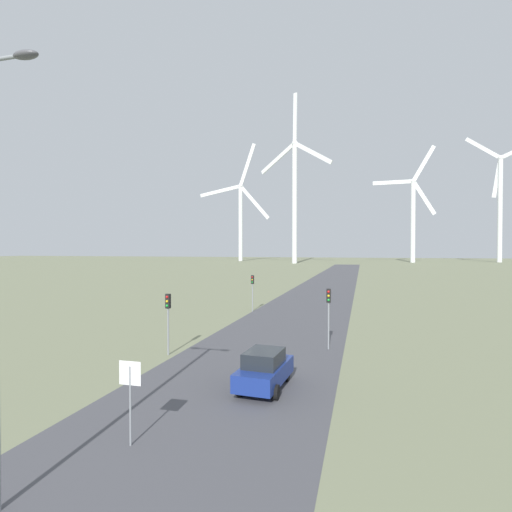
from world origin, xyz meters
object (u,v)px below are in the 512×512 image
Objects in this scene: stop_sign_near at (130,386)px; wind_turbine_left at (295,190)px; wind_turbine_center at (413,211)px; traffic_light_post_near_right at (329,305)px; traffic_light_post_near_left at (168,310)px; wind_turbine_far_left at (241,213)px; traffic_light_post_mid_left at (252,285)px; car_approaching at (264,369)px; wind_turbine_right at (500,199)px.

wind_turbine_left is at bearing 97.60° from stop_sign_near.
traffic_light_post_near_right is at bearing -98.12° from wind_turbine_center.
traffic_light_post_near_left is 190.35m from wind_turbine_far_left.
wind_turbine_far_left is 1.13× the size of wind_turbine_center.
traffic_light_post_mid_left reaches higher than stop_sign_near.
wind_turbine_left is 1.37× the size of wind_turbine_center.
wind_turbine_far_left is at bearing 107.55° from car_approaching.
traffic_light_post_near_right is 0.05× the size of wind_turbine_left.
traffic_light_post_near_left is at bearing -83.40° from wind_turbine_left.
wind_turbine_far_left reaches higher than traffic_light_post_near_right.
stop_sign_near is 11.50m from traffic_light_post_near_left.
traffic_light_post_near_left is (-4.17, 10.69, 0.79)m from stop_sign_near.
wind_turbine_left is 1.21× the size of wind_turbine_right.
traffic_light_post_mid_left is 0.06× the size of wind_turbine_right.
traffic_light_post_near_left is 8.56m from car_approaching.
stop_sign_near reaches higher than car_approaching.
stop_sign_near is 0.75× the size of traffic_light_post_near_left.
traffic_light_post_near_right is 189.37m from wind_turbine_far_left.
stop_sign_near is at bearing -68.71° from traffic_light_post_near_left.
stop_sign_near is 7.21m from car_approaching.
wind_turbine_left is at bearing -38.94° from wind_turbine_far_left.
wind_turbine_far_left is (-51.63, 181.76, 23.02)m from traffic_light_post_near_left.
traffic_light_post_near_right is 0.06× the size of wind_turbine_far_left.
traffic_light_post_near_left is 10.31m from traffic_light_post_near_right.
stop_sign_near is 0.05× the size of wind_turbine_far_left.
wind_turbine_left reaches higher than wind_turbine_right.
traffic_light_post_near_left is at bearing -91.50° from traffic_light_post_mid_left.
car_approaching is at bearing -81.02° from wind_turbine_left.
wind_turbine_far_left reaches higher than traffic_light_post_near_left.
wind_turbine_center is (27.54, 185.08, 23.47)m from car_approaching.
wind_turbine_right is (40.69, 12.97, 6.12)m from wind_turbine_center.
stop_sign_near is 169.48m from wind_turbine_left.
wind_turbine_left is (-17.89, 154.49, 30.07)m from traffic_light_post_near_left.
wind_turbine_far_left reaches higher than stop_sign_near.
car_approaching is 0.08× the size of wind_turbine_center.
traffic_light_post_near_right reaches higher than traffic_light_post_mid_left.
traffic_light_post_near_left is 0.07× the size of wind_turbine_center.
traffic_light_post_near_right is at bearing 74.36° from car_approaching.
wind_turbine_far_left is (-52.10, 163.86, 23.02)m from traffic_light_post_mid_left.
traffic_light_post_near_right is at bearing 22.80° from traffic_light_post_near_left.
wind_turbine_center is at bearing 79.13° from traffic_light_post_near_left.
wind_turbine_left is at bearing 97.65° from traffic_light_post_mid_left.
wind_turbine_center is at bearing 81.88° from traffic_light_post_near_right.
wind_turbine_far_left reaches higher than wind_turbine_center.
traffic_light_post_near_left is at bearing 149.52° from car_approaching.
car_approaching is at bearing -30.48° from traffic_light_post_near_left.
wind_turbine_left reaches higher than car_approaching.
wind_turbine_left is at bearing 96.60° from traffic_light_post_near_left.
traffic_light_post_near_left is 209.81m from wind_turbine_right.
car_approaching is 188.58m from wind_turbine_center.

